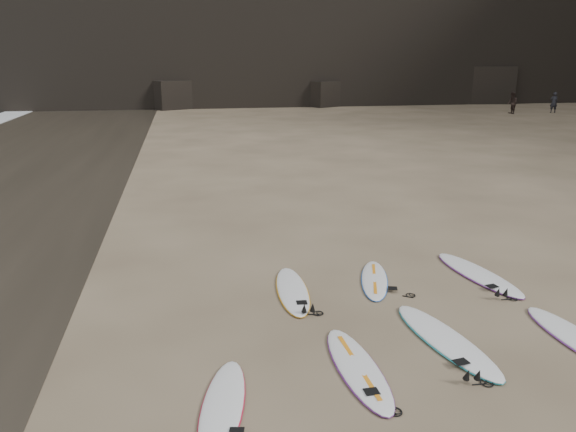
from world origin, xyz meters
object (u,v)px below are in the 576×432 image
surfboard_6 (374,279)px  person_b (512,103)px  surfboard_0 (223,405)px  surfboard_7 (478,274)px  surfboard_1 (358,367)px  surfboard_2 (446,339)px  surfboard_5 (292,290)px  person_a (554,102)px

surfboard_6 → person_b: bearing=71.9°
surfboard_0 → surfboard_7: surfboard_7 is taller
surfboard_1 → surfboard_6: 3.58m
surfboard_7 → surfboard_2: bearing=-136.5°
person_b → surfboard_5: bearing=-31.2°
surfboard_5 → surfboard_1: bearing=-78.2°
surfboard_6 → person_a: size_ratio=1.31×
person_a → surfboard_5: bearing=65.4°
surfboard_1 → surfboard_7: 4.87m
person_b → surfboard_6: bearing=-29.3°
surfboard_0 → person_b: 44.36m
surfboard_1 → person_b: bearing=53.9°
surfboard_5 → surfboard_7: surfboard_7 is taller
surfboard_7 → surfboard_1: bearing=-148.4°
surfboard_0 → surfboard_6: surfboard_0 is taller
surfboard_2 → person_b: (22.41, 34.63, 0.83)m
surfboard_7 → surfboard_5: bearing=172.7°
surfboard_0 → person_b: (26.20, 35.79, 0.84)m
person_b → surfboard_7: bearing=-26.4°
surfboard_2 → person_b: person_b is taller
person_a → person_b: size_ratio=0.96×
surfboard_1 → person_a: bearing=49.9°
surfboard_5 → person_a: bearing=52.6°
surfboard_7 → person_a: (24.42, 32.37, 0.79)m
surfboard_0 → surfboard_7: 6.91m
surfboard_1 → surfboard_7: bearing=38.8°
surfboard_1 → surfboard_7: (3.71, 3.17, 0.00)m
surfboard_6 → surfboard_0: bearing=-114.6°
surfboard_7 → person_b: (20.40, 32.03, 0.83)m
surfboard_2 → surfboard_6: bearing=87.2°
surfboard_1 → person_a: person_a is taller
surfboard_6 → person_a: bearing=67.7°
surfboard_2 → person_a: bearing=43.7°
surfboard_1 → surfboard_6: size_ratio=1.13×
surfboard_2 → surfboard_6: surfboard_2 is taller
person_a → surfboard_2: bearing=69.6°
surfboard_5 → person_a: 43.26m
surfboard_5 → surfboard_7: 4.13m
surfboard_5 → person_b: size_ratio=1.40×
surfboard_7 → person_a: 40.56m
surfboard_1 → person_a: (28.13, 35.54, 0.80)m
surfboard_6 → surfboard_1: bearing=-95.6°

